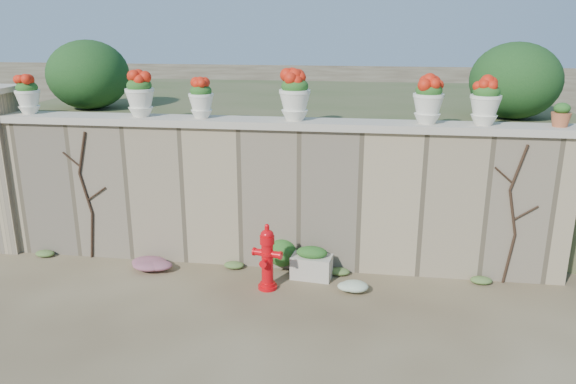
% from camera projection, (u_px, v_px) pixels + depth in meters
% --- Properties ---
extents(ground, '(80.00, 80.00, 0.00)m').
position_uv_depth(ground, '(246.00, 325.00, 6.51)').
color(ground, '#4E3D27').
rests_on(ground, ground).
extents(stone_wall, '(8.00, 0.40, 2.00)m').
position_uv_depth(stone_wall, '(272.00, 197.00, 7.93)').
color(stone_wall, '#988665').
rests_on(stone_wall, ground).
extents(wall_cap, '(8.10, 0.52, 0.10)m').
position_uv_depth(wall_cap, '(271.00, 123.00, 7.62)').
color(wall_cap, '#BDB4A0').
rests_on(wall_cap, stone_wall).
extents(raised_fill, '(9.00, 6.00, 2.00)m').
position_uv_depth(raised_fill, '(300.00, 148.00, 10.96)').
color(raised_fill, '#384C23').
rests_on(raised_fill, ground).
extents(back_shrub_left, '(1.30, 1.30, 1.10)m').
position_uv_depth(back_shrub_left, '(88.00, 75.00, 9.05)').
color(back_shrub_left, '#143814').
rests_on(back_shrub_left, raised_fill).
extents(back_shrub_right, '(1.30, 1.30, 1.10)m').
position_uv_depth(back_shrub_right, '(515.00, 81.00, 8.14)').
color(back_shrub_right, '#143814').
rests_on(back_shrub_right, raised_fill).
extents(vine_left, '(0.60, 0.04, 1.91)m').
position_uv_depth(vine_left, '(87.00, 194.00, 8.09)').
color(vine_left, black).
rests_on(vine_left, ground).
extents(vine_right, '(0.60, 0.04, 1.91)m').
position_uv_depth(vine_right, '(513.00, 213.00, 7.28)').
color(vine_right, black).
rests_on(vine_right, ground).
extents(fire_hydrant, '(0.39, 0.28, 0.89)m').
position_uv_depth(fire_hydrant, '(267.00, 257.00, 7.27)').
color(fire_hydrant, red).
rests_on(fire_hydrant, ground).
extents(planter_box, '(0.58, 0.38, 0.45)m').
position_uv_depth(planter_box, '(312.00, 263.00, 7.66)').
color(planter_box, '#BDB4A0').
rests_on(planter_box, ground).
extents(green_shrub, '(0.57, 0.51, 0.54)m').
position_uv_depth(green_shrub, '(280.00, 252.00, 7.88)').
color(green_shrub, '#1E5119').
rests_on(green_shrub, ground).
extents(magenta_clump, '(0.80, 0.53, 0.21)m').
position_uv_depth(magenta_clump, '(159.00, 263.00, 7.91)').
color(magenta_clump, '#C32782').
rests_on(magenta_clump, ground).
extents(white_flowers, '(0.55, 0.44, 0.20)m').
position_uv_depth(white_flowers, '(351.00, 284.00, 7.30)').
color(white_flowers, white).
rests_on(white_flowers, ground).
extents(urn_pot_0, '(0.35, 0.35, 0.54)m').
position_uv_depth(urn_pot_0, '(28.00, 95.00, 8.01)').
color(urn_pot_0, white).
rests_on(urn_pot_0, wall_cap).
extents(urn_pot_1, '(0.40, 0.40, 0.62)m').
position_uv_depth(urn_pot_1, '(140.00, 94.00, 7.77)').
color(urn_pot_1, white).
rests_on(urn_pot_1, wall_cap).
extents(urn_pot_2, '(0.34, 0.34, 0.54)m').
position_uv_depth(urn_pot_2, '(201.00, 99.00, 7.66)').
color(urn_pot_2, white).
rests_on(urn_pot_2, wall_cap).
extents(urn_pot_3, '(0.42, 0.42, 0.66)m').
position_uv_depth(urn_pot_3, '(295.00, 96.00, 7.47)').
color(urn_pot_3, white).
rests_on(urn_pot_3, wall_cap).
extents(urn_pot_4, '(0.40, 0.40, 0.62)m').
position_uv_depth(urn_pot_4, '(428.00, 100.00, 7.23)').
color(urn_pot_4, white).
rests_on(urn_pot_4, wall_cap).
extents(urn_pot_5, '(0.39, 0.39, 0.61)m').
position_uv_depth(urn_pot_5, '(485.00, 101.00, 7.14)').
color(urn_pot_5, white).
rests_on(urn_pot_5, wall_cap).
extents(terracotta_pot, '(0.24, 0.24, 0.29)m').
position_uv_depth(terracotta_pot, '(561.00, 116.00, 7.06)').
color(terracotta_pot, '#AF5A35').
rests_on(terracotta_pot, wall_cap).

